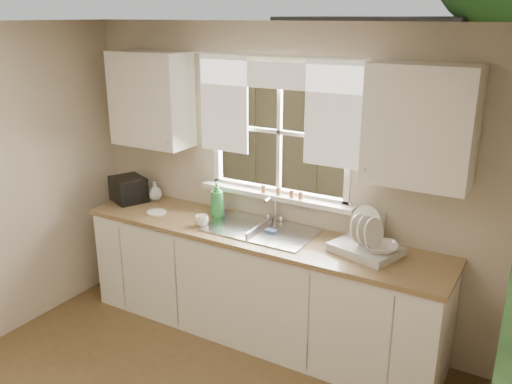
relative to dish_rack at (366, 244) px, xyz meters
The scene contains 19 objects.
room_walls 2.01m from the dish_rack, 115.61° to the right, with size 3.62×4.02×2.50m.
ceiling 2.47m from the dish_rack, 116.45° to the right, with size 3.60×4.00×0.02m, color silver.
window 1.04m from the dish_rack, 162.95° to the left, with size 1.38×0.16×1.06m.
curtains 1.31m from the dish_rack, 166.12° to the left, with size 1.50×0.03×0.81m.
base_cabinets 1.02m from the dish_rack, behind, with size 3.00×0.62×0.87m, color white.
countertop 0.87m from the dish_rack, behind, with size 3.04×0.65×0.04m, color olive.
upper_cabinet_left 2.20m from the dish_rack, behind, with size 0.70×0.33×0.80m, color white.
upper_cabinet_right 0.93m from the dish_rack, 17.23° to the left, with size 0.70×0.33×0.80m, color white.
wall_outlet 0.27m from the dish_rack, 86.24° to the left, with size 0.08×0.01×0.12m, color beige.
sill_jars 0.83m from the dish_rack, 165.33° to the left, with size 0.38×0.04×0.06m.
sink 0.87m from the dish_rack, behind, with size 0.88×0.52×0.40m.
dish_rack is the anchor object (origin of this frame).
bowl 0.14m from the dish_rack, 21.58° to the right, with size 0.23×0.23×0.06m, color silver.
soap_bottle_a 1.33m from the dish_rack, behind, with size 0.12×0.12×0.31m, color #2C883E.
soap_bottle_b 1.33m from the dish_rack, behind, with size 0.08×0.08×0.18m, color #3049B5.
soap_bottle_c 2.07m from the dish_rack, behind, with size 0.14×0.14×0.18m, color beige.
saucer 1.84m from the dish_rack, behind, with size 0.17×0.17×0.01m, color white.
cup 1.34m from the dish_rack, behind, with size 0.11×0.11×0.09m, color white.
black_appliance 2.26m from the dish_rack, behind, with size 0.30×0.26×0.22m, color black.
Camera 1 is at (1.99, -1.74, 2.55)m, focal length 38.00 mm.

